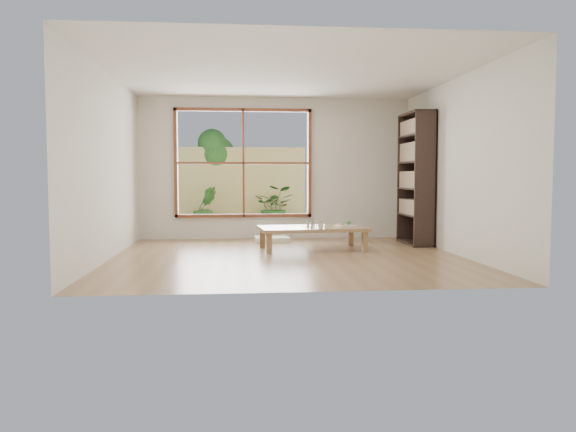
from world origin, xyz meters
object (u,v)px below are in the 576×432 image
(food_tray, at_px, (345,225))
(garden_bench, at_px, (234,218))
(low_table, at_px, (312,230))
(bookshelf, at_px, (416,179))

(food_tray, distance_m, garden_bench, 3.03)
(food_tray, relative_size, garden_bench, 0.31)
(garden_bench, bearing_deg, food_tray, -35.90)
(low_table, distance_m, food_tray, 0.53)
(bookshelf, relative_size, garden_bench, 1.90)
(low_table, height_order, bookshelf, bookshelf)
(bookshelf, distance_m, food_tray, 1.61)
(bookshelf, bearing_deg, garden_bench, 148.02)
(bookshelf, distance_m, garden_bench, 3.71)
(low_table, xyz_separation_m, garden_bench, (-1.23, 2.48, 0.00))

